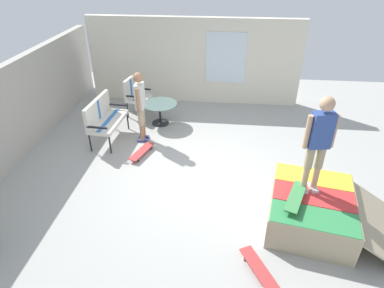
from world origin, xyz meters
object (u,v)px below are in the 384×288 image
(patio_bench, at_px, (103,116))
(skateboard_on_ramp, at_px, (296,197))
(patio_table, at_px, (160,109))
(person_skater, at_px, (319,139))
(skateboard_by_bench, at_px, (142,152))
(skate_ramp, at_px, (313,209))
(skateboard_spare, at_px, (259,269))
(person_watching, at_px, (140,102))
(patio_chair_near_house, at_px, (135,93))

(patio_bench, xyz_separation_m, skateboard_on_ramp, (-2.53, -3.96, 0.04))
(patio_table, height_order, skateboard_on_ramp, skateboard_on_ramp)
(patio_bench, height_order, person_skater, person_skater)
(skateboard_by_bench, xyz_separation_m, skateboard_on_ramp, (-1.92, -2.95, 0.58))
(skate_ramp, relative_size, patio_bench, 1.80)
(skate_ramp, bearing_deg, skateboard_on_ramp, 114.27)
(skate_ramp, xyz_separation_m, skateboard_spare, (-1.10, 0.93, -0.20))
(skate_ramp, xyz_separation_m, person_watching, (2.42, 3.42, 0.69))
(skate_ramp, xyz_separation_m, patio_chair_near_house, (3.81, 3.95, 0.33))
(patio_chair_near_house, relative_size, patio_table, 1.13)
(person_skater, xyz_separation_m, skateboard_by_bench, (1.61, 3.20, -1.44))
(patio_table, distance_m, person_watching, 1.08)
(person_watching, height_order, skateboard_by_bench, person_watching)
(patio_bench, xyz_separation_m, skateboard_by_bench, (-0.61, -1.01, -0.53))
(person_watching, relative_size, person_skater, 1.02)
(patio_chair_near_house, bearing_deg, skateboard_spare, -148.46)
(patio_chair_near_house, bearing_deg, person_watching, -159.36)
(patio_bench, height_order, skateboard_spare, patio_bench)
(patio_chair_near_house, xyz_separation_m, skateboard_on_ramp, (-3.97, -3.59, 0.05))
(person_skater, bearing_deg, skate_ramp, -145.81)
(patio_bench, height_order, skateboard_on_ramp, patio_bench)
(skate_ramp, distance_m, patio_bench, 4.93)
(patio_table, xyz_separation_m, person_watching, (-0.88, 0.25, 0.57))
(person_skater, distance_m, skateboard_spare, 2.08)
(patio_bench, relative_size, patio_chair_near_house, 1.26)
(skate_ramp, xyz_separation_m, person_skater, (0.15, 0.10, 1.23))
(skateboard_by_bench, xyz_separation_m, skateboard_spare, (-2.86, -2.37, 0.00))
(person_skater, height_order, skateboard_on_ramp, person_skater)
(patio_table, distance_m, person_skater, 4.54)
(patio_bench, relative_size, person_watching, 0.77)
(patio_table, height_order, skateboard_spare, patio_table)
(skateboard_by_bench, relative_size, skateboard_on_ramp, 1.01)
(patio_bench, distance_m, patio_chair_near_house, 1.49)
(skate_ramp, relative_size, person_watching, 1.39)
(patio_table, bearing_deg, patio_bench, 129.33)
(patio_chair_near_house, bearing_deg, person_skater, -133.60)
(skateboard_by_bench, bearing_deg, skate_ramp, -118.06)
(skate_ramp, relative_size, skateboard_spare, 2.88)
(skateboard_by_bench, bearing_deg, patio_chair_near_house, 17.40)
(person_watching, relative_size, skateboard_spare, 2.08)
(patio_chair_near_house, relative_size, skateboard_spare, 1.27)
(patio_bench, distance_m, patio_table, 1.50)
(patio_chair_near_house, xyz_separation_m, person_watching, (-1.39, -0.52, 0.36))
(patio_table, bearing_deg, skate_ramp, -136.20)
(patio_table, height_order, skateboard_by_bench, patio_table)
(skateboard_spare, height_order, skateboard_on_ramp, skateboard_on_ramp)
(skate_ramp, bearing_deg, patio_chair_near_house, 45.99)
(person_skater, xyz_separation_m, skateboard_spare, (-1.25, 0.83, -1.44))
(person_skater, relative_size, skateboard_on_ramp, 2.00)
(skate_ramp, xyz_separation_m, skateboard_by_bench, (1.76, 3.30, -0.20))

